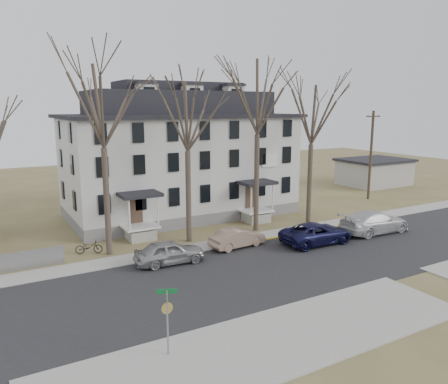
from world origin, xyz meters
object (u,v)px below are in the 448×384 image
bicycle_left (89,247)px  tree_mid_right (312,110)px  tree_far_left (101,100)px  street_sign (167,313)px  car_white (374,222)px  boarding_house (180,157)px  car_silver (170,253)px  tree_center (258,91)px  car_tan (237,238)px  tree_mid_left (187,111)px  car_navy (317,234)px  utility_pole_far (371,154)px

bicycle_left → tree_mid_right: bearing=-73.0°
tree_far_left → tree_mid_right: bearing=0.0°
tree_far_left → street_sign: bearing=-95.3°
street_sign → car_white: bearing=43.7°
boarding_house → bicycle_left: (-10.21, -7.45, -4.91)m
tree_mid_right → street_sign: bearing=-144.2°
car_silver → car_white: 16.93m
tree_center → car_tan: 11.43m
tree_mid_left → bicycle_left: (-7.21, 0.70, -9.13)m
tree_mid_left → tree_mid_right: (11.50, 0.00, 0.00)m
tree_mid_left → car_silver: tree_mid_left is taller
tree_mid_left → bicycle_left: 11.65m
car_silver → tree_mid_right: bearing=-71.9°
tree_mid_right → car_tan: tree_mid_right is taller
boarding_house → car_navy: 14.95m
boarding_house → car_navy: (4.87, -13.36, -4.61)m
car_silver → bicycle_left: bearing=45.7°
tree_mid_left → street_sign: (-7.25, -13.54, -7.72)m
tree_mid_left → tree_mid_right: size_ratio=1.00×
car_tan → car_white: 11.58m
car_navy → street_sign: street_sign is taller
tree_center → car_navy: (1.87, -5.20, -10.31)m
utility_pole_far → tree_mid_right: bearing=-160.7°
car_navy → street_sign: bearing=120.6°
utility_pole_far → car_tan: size_ratio=2.26×
car_silver → tree_center: bearing=-63.9°
boarding_house → tree_mid_right: size_ratio=1.63×
boarding_house → bicycle_left: size_ratio=11.53×
tree_mid_left → tree_far_left: bearing=180.0°
boarding_house → tree_far_left: 13.12m
tree_far_left → street_sign: (-1.25, -13.54, -8.46)m
tree_center → car_silver: tree_center is taller
utility_pole_far → bicycle_left: 31.22m
tree_mid_right → car_navy: tree_mid_right is taller
car_navy → car_white: car_white is taller
utility_pole_far → car_tan: utility_pole_far is taller
car_tan → bicycle_left: (-9.57, 3.78, -0.22)m
tree_mid_left → utility_pole_far: size_ratio=1.34×
car_tan → street_sign: (-9.61, -10.46, 1.19)m
car_tan → bicycle_left: car_tan is taller
tree_far_left → car_navy: tree_far_left is taller
boarding_house → car_silver: 14.20m
tree_mid_right → car_tan: size_ratio=3.04×
boarding_house → tree_mid_right: (8.50, -8.15, 4.22)m
tree_center → utility_pole_far: 19.03m
tree_far_left → utility_pole_far: 30.29m
tree_mid_right → street_sign: (-18.75, -13.54, -7.72)m
bicycle_left → street_sign: (-0.04, -14.24, 1.41)m
car_silver → car_tan: size_ratio=1.07×
tree_mid_left → car_white: bearing=-21.2°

